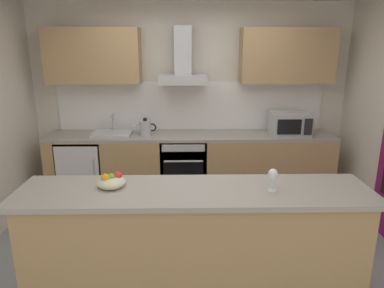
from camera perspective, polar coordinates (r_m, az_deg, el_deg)
The scene contains 14 objects.
ground at distance 3.73m, azimuth 0.13°, elevation -17.60°, with size 5.29×4.47×0.02m, color gray.
wall_back at distance 4.97m, azimuth -0.27°, elevation 7.14°, with size 5.29×0.12×2.60m, color silver.
backsplash_tile at distance 4.91m, azimuth -0.26°, elevation 6.20°, with size 3.65×0.02×0.66m, color white.
counter_back at distance 4.80m, azimuth -0.20°, elevation -3.63°, with size 3.78×0.60×0.90m.
counter_island at distance 2.93m, azimuth 0.30°, elevation -16.09°, with size 2.73×0.64×0.97m.
upper_cabinets at distance 4.68m, azimuth -0.24°, elevation 14.12°, with size 3.72×0.32×0.70m.
oven at distance 4.77m, azimuth -1.37°, elevation -3.63°, with size 0.60×0.62×0.80m.
refrigerator at distance 4.98m, azimuth -17.13°, elevation -3.95°, with size 0.58×0.60×0.85m.
microwave at distance 4.78m, azimuth 15.61°, elevation 3.18°, with size 0.50×0.38×0.30m.
sink at distance 4.75m, azimuth -12.80°, elevation 1.78°, with size 0.50×0.40×0.26m.
kettle at distance 4.62m, azimuth -7.57°, elevation 2.63°, with size 0.29×0.15×0.24m.
range_hood at distance 4.64m, azimuth -1.47°, elevation 12.58°, with size 0.62×0.45×0.72m.
wine_glass at distance 2.70m, azimuth 13.01°, elevation -5.04°, with size 0.08×0.08×0.18m.
fruit_bowl at distance 2.81m, azimuth -12.95°, elevation -5.98°, with size 0.22×0.22×0.13m.
Camera 1 is at (-0.06, -3.12, 2.03)m, focal length 32.83 mm.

